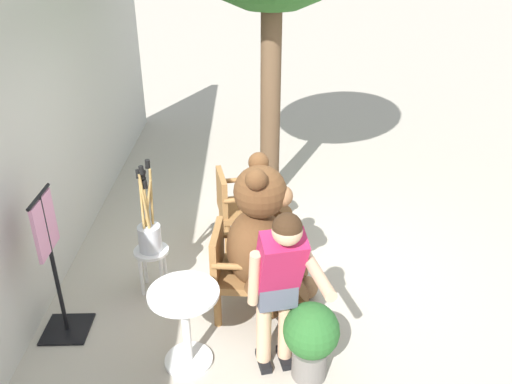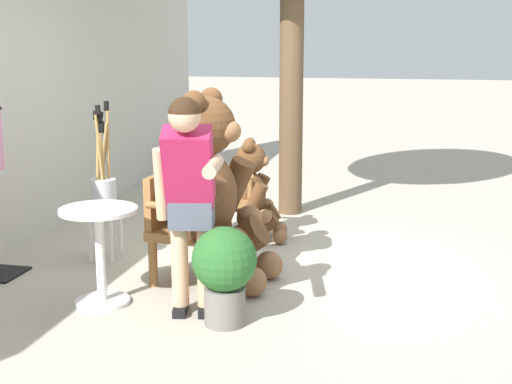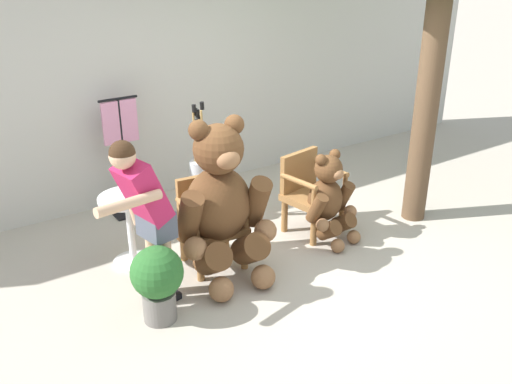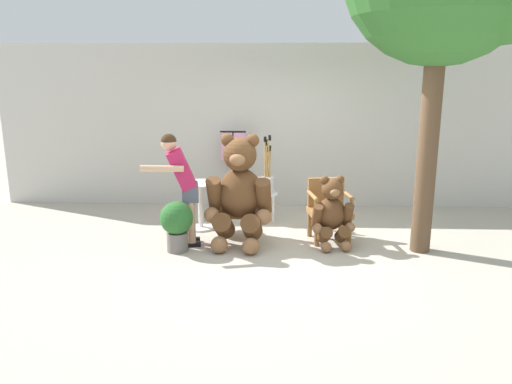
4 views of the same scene
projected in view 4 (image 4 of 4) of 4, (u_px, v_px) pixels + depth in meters
ground_plane at (285, 251)px, 6.69m from camera, size 60.00×60.00×0.00m
back_wall at (284, 127)px, 8.69m from camera, size 10.00×0.16×2.80m
wooden_chair_left at (242, 207)px, 7.11m from camera, size 0.61×0.57×0.86m
wooden_chair_right at (328, 208)px, 7.06m from camera, size 0.64×0.61×0.86m
teddy_bear_large at (240, 191)px, 6.79m from camera, size 0.93×0.90×1.53m
teddy_bear_small at (332, 212)px, 6.77m from camera, size 0.60×0.60×0.98m
person_visitor at (182, 180)px, 6.71m from camera, size 0.74×0.57×1.55m
white_stool at (267, 200)px, 7.92m from camera, size 0.34×0.34×0.46m
brush_bucket at (267, 180)px, 7.85m from camera, size 0.22×0.22×0.93m
round_side_table at (200, 200)px, 7.52m from camera, size 0.56×0.56×0.72m
potted_plant at (177, 223)px, 6.59m from camera, size 0.44×0.44×0.68m
clothing_display_stand at (233, 168)px, 8.54m from camera, size 0.44×0.40×1.36m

